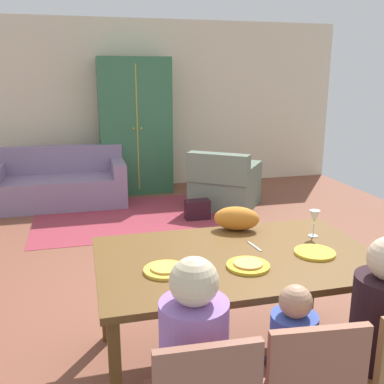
{
  "coord_description": "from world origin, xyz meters",
  "views": [
    {
      "loc": [
        -0.91,
        -3.53,
        1.82
      ],
      "look_at": [
        -0.01,
        0.01,
        0.85
      ],
      "focal_mm": 40.92,
      "sensor_mm": 36.0,
      "label": 1
    }
  ],
  "objects_px": {
    "plate_near_man": "(166,270)",
    "cat": "(237,218)",
    "dining_table": "(237,265)",
    "armchair": "(224,185)",
    "couch": "(60,184)",
    "plate_near_woman": "(315,253)",
    "handbag": "(197,210)",
    "plate_near_child": "(248,266)",
    "person_child": "(288,377)",
    "person_woman": "(374,347)",
    "armoire": "(135,126)",
    "wine_glass": "(314,218)",
    "person_man": "(192,378)"
  },
  "relations": [
    {
      "from": "plate_near_man",
      "to": "cat",
      "type": "relative_size",
      "value": 0.78
    },
    {
      "from": "dining_table",
      "to": "armchair",
      "type": "distance_m",
      "value": 3.57
    },
    {
      "from": "couch",
      "to": "plate_near_woman",
      "type": "bearing_deg",
      "value": -68.02
    },
    {
      "from": "cat",
      "to": "handbag",
      "type": "distance_m",
      "value": 2.63
    },
    {
      "from": "dining_table",
      "to": "armchair",
      "type": "bearing_deg",
      "value": 72.81
    },
    {
      "from": "plate_near_woman",
      "to": "handbag",
      "type": "relative_size",
      "value": 0.78
    },
    {
      "from": "couch",
      "to": "handbag",
      "type": "height_order",
      "value": "couch"
    },
    {
      "from": "plate_near_child",
      "to": "cat",
      "type": "height_order",
      "value": "cat"
    },
    {
      "from": "plate_near_woman",
      "to": "armchair",
      "type": "relative_size",
      "value": 0.21
    },
    {
      "from": "person_child",
      "to": "person_woman",
      "type": "xyz_separation_m",
      "value": [
        0.47,
        0.01,
        0.08
      ]
    },
    {
      "from": "couch",
      "to": "armoire",
      "type": "height_order",
      "value": "armoire"
    },
    {
      "from": "cat",
      "to": "handbag",
      "type": "height_order",
      "value": "cat"
    },
    {
      "from": "dining_table",
      "to": "person_woman",
      "type": "xyz_separation_m",
      "value": [
        0.47,
        -0.72,
        -0.18
      ]
    },
    {
      "from": "plate_near_man",
      "to": "wine_glass",
      "type": "bearing_deg",
      "value": 15.46
    },
    {
      "from": "dining_table",
      "to": "couch",
      "type": "xyz_separation_m",
      "value": [
        -1.22,
        4.09,
        -0.39
      ]
    },
    {
      "from": "wine_glass",
      "to": "person_woman",
      "type": "relative_size",
      "value": 0.17
    },
    {
      "from": "dining_table",
      "to": "armoire",
      "type": "distance_m",
      "value": 4.61
    },
    {
      "from": "plate_near_child",
      "to": "person_woman",
      "type": "xyz_separation_m",
      "value": [
        0.47,
        -0.54,
        -0.26
      ]
    },
    {
      "from": "couch",
      "to": "armchair",
      "type": "height_order",
      "value": "same"
    },
    {
      "from": "plate_near_woman",
      "to": "armoire",
      "type": "height_order",
      "value": "armoire"
    },
    {
      "from": "cat",
      "to": "plate_near_man",
      "type": "bearing_deg",
      "value": -115.92
    },
    {
      "from": "couch",
      "to": "plate_near_child",
      "type": "bearing_deg",
      "value": -74.03
    },
    {
      "from": "wine_glass",
      "to": "plate_near_woman",
      "type": "bearing_deg",
      "value": -117.4
    },
    {
      "from": "dining_table",
      "to": "person_man",
      "type": "xyz_separation_m",
      "value": [
        -0.47,
        -0.72,
        -0.18
      ]
    },
    {
      "from": "plate_near_man",
      "to": "person_man",
      "type": "bearing_deg",
      "value": -89.85
    },
    {
      "from": "handbag",
      "to": "cat",
      "type": "bearing_deg",
      "value": -98.67
    },
    {
      "from": "armoire",
      "to": "plate_near_woman",
      "type": "bearing_deg",
      "value": -83.7
    },
    {
      "from": "person_man",
      "to": "handbag",
      "type": "height_order",
      "value": "person_man"
    },
    {
      "from": "cat",
      "to": "armoire",
      "type": "bearing_deg",
      "value": 115.05
    },
    {
      "from": "plate_near_woman",
      "to": "armoire",
      "type": "xyz_separation_m",
      "value": [
        -0.52,
        4.69,
        0.28
      ]
    },
    {
      "from": "person_child",
      "to": "armchair",
      "type": "distance_m",
      "value": 4.25
    },
    {
      "from": "person_man",
      "to": "cat",
      "type": "height_order",
      "value": "person_man"
    },
    {
      "from": "person_child",
      "to": "armoire",
      "type": "bearing_deg",
      "value": 90.55
    },
    {
      "from": "plate_near_woman",
      "to": "person_man",
      "type": "height_order",
      "value": "person_man"
    },
    {
      "from": "plate_near_man",
      "to": "person_man",
      "type": "relative_size",
      "value": 0.23
    },
    {
      "from": "dining_table",
      "to": "couch",
      "type": "bearing_deg",
      "value": 106.64
    },
    {
      "from": "person_man",
      "to": "person_child",
      "type": "bearing_deg",
      "value": -0.64
    },
    {
      "from": "plate_near_woman",
      "to": "person_child",
      "type": "distance_m",
      "value": 0.85
    },
    {
      "from": "plate_near_man",
      "to": "plate_near_woman",
      "type": "height_order",
      "value": "same"
    },
    {
      "from": "plate_near_man",
      "to": "person_woman",
      "type": "xyz_separation_m",
      "value": [
        0.94,
        -0.6,
        -0.26
      ]
    },
    {
      "from": "plate_near_child",
      "to": "plate_near_woman",
      "type": "xyz_separation_m",
      "value": [
        0.47,
        0.08,
        0.0
      ]
    },
    {
      "from": "plate_near_man",
      "to": "cat",
      "type": "xyz_separation_m",
      "value": [
        0.62,
        0.55,
        0.08
      ]
    },
    {
      "from": "plate_near_child",
      "to": "person_woman",
      "type": "distance_m",
      "value": 0.76
    },
    {
      "from": "wine_glass",
      "to": "person_woman",
      "type": "bearing_deg",
      "value": -99.2
    },
    {
      "from": "wine_glass",
      "to": "plate_near_child",
      "type": "bearing_deg",
      "value": -149.65
    },
    {
      "from": "armchair",
      "to": "plate_near_man",
      "type": "bearing_deg",
      "value": -113.4
    },
    {
      "from": "person_man",
      "to": "handbag",
      "type": "relative_size",
      "value": 3.47
    },
    {
      "from": "person_man",
      "to": "cat",
      "type": "relative_size",
      "value": 3.47
    },
    {
      "from": "couch",
      "to": "handbag",
      "type": "relative_size",
      "value": 5.77
    },
    {
      "from": "handbag",
      "to": "plate_near_woman",
      "type": "bearing_deg",
      "value": -91.16
    }
  ]
}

